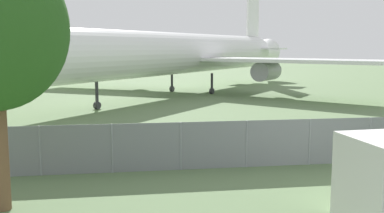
# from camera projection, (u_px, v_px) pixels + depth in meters

# --- Properties ---
(perimeter_fence) EXTENTS (56.07, 0.07, 1.82)m
(perimeter_fence) POSITION_uv_depth(u_px,v_px,m) (246.00, 144.00, 17.22)
(perimeter_fence) COLOR gray
(perimeter_fence) RESTS_ON ground
(airplane) EXTENTS (32.46, 38.26, 11.75)m
(airplane) POSITION_uv_depth(u_px,v_px,m) (184.00, 54.00, 43.65)
(airplane) COLOR white
(airplane) RESTS_ON ground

